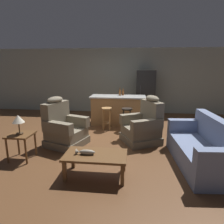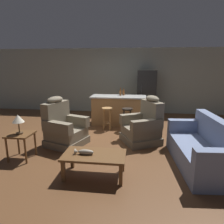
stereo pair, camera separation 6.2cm
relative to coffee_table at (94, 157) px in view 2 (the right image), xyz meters
name	(u,v)px [view 2 (the right image)]	position (x,y,z in m)	size (l,w,h in m)	color
ground_plane	(114,138)	(0.12, 1.94, -0.36)	(12.00, 12.00, 0.00)	brown
back_wall	(123,81)	(0.12, 5.06, 0.94)	(12.00, 0.05, 2.60)	#939E93
coffee_table	(94,157)	(0.00, 0.00, 0.00)	(1.10, 0.60, 0.42)	brown
fish_figurine	(84,152)	(-0.18, -0.03, 0.10)	(0.34, 0.10, 0.10)	#4C3823
couch	(203,149)	(2.02, 0.64, -0.02)	(0.98, 1.96, 0.94)	#707FA3
recliner_near_lamp	(64,128)	(-1.06, 1.35, 0.06)	(1.08, 1.08, 1.20)	#756B56
recliner_near_island	(144,126)	(0.91, 1.76, 0.06)	(1.13, 1.13, 1.20)	#756B56
end_table	(21,138)	(-1.67, 0.48, 0.10)	(0.48, 0.48, 0.56)	brown
table_lamp	(18,119)	(-1.67, 0.46, 0.50)	(0.24, 0.24, 0.41)	#4C3823
kitchen_island	(118,110)	(0.12, 3.29, 0.11)	(1.80, 0.70, 0.95)	#9E7042
bar_stool_left	(107,114)	(-0.17, 2.66, 0.11)	(0.32, 0.32, 0.68)	#A87A47
bar_stool_right	(127,115)	(0.45, 2.66, 0.11)	(0.32, 0.32, 0.68)	black
refrigerator	(146,94)	(1.07, 4.49, 0.52)	(0.70, 0.69, 1.76)	black
bottle_tall_green	(124,93)	(0.27, 3.48, 0.67)	(0.08, 0.08, 0.23)	brown
bottle_short_amber	(120,93)	(0.17, 3.39, 0.69)	(0.07, 0.07, 0.26)	brown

